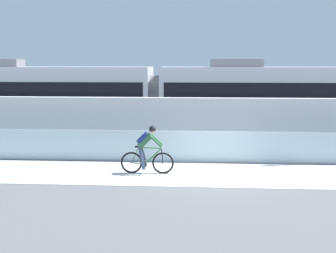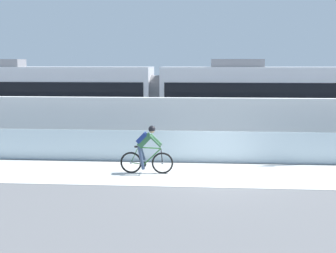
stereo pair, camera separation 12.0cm
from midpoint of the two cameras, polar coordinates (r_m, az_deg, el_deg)
name	(u,v)px [view 2 (the right image)]	position (r m, az deg, el deg)	size (l,w,h in m)	color
ground_plane	(213,175)	(15.04, 5.86, -6.05)	(200.00, 200.00, 0.00)	slate
bike_path_deck	(213,174)	(15.04, 5.86, -6.03)	(32.00, 3.20, 0.01)	silver
glass_parapet	(212,147)	(16.73, 5.73, -2.57)	(32.00, 0.05, 1.17)	silver
concrete_barrier_wall	(211,126)	(18.42, 5.63, 0.13)	(32.00, 0.36, 2.25)	white
tram_rail_near	(210,142)	(21.04, 5.45, -1.96)	(32.00, 0.08, 0.01)	#595654
tram_rail_far	(209,137)	(22.46, 5.39, -1.32)	(32.00, 0.08, 0.01)	#595654
tram	(156,100)	(21.61, -1.31, 3.39)	(22.56, 2.54, 3.81)	silver
cyclist_on_bike	(146,150)	(14.97, -2.52, -2.95)	(1.77, 0.58, 1.61)	black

